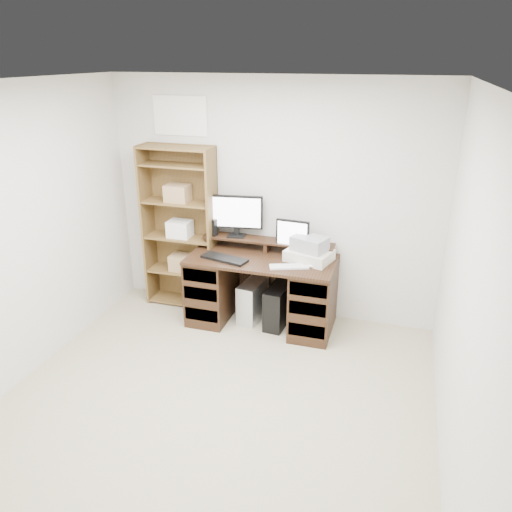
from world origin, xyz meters
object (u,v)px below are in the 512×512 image
at_px(monitor_small, 292,236).
at_px(printer, 309,255).
at_px(tower_silver, 253,300).
at_px(bookshelf, 181,226).
at_px(monitor_wide, 236,214).
at_px(tower_black, 278,306).
at_px(desk, 262,289).

bearing_deg(monitor_small, printer, -18.96).
relative_size(monitor_small, tower_silver, 0.87).
xyz_separation_m(tower_silver, bookshelf, (-0.87, 0.16, 0.70)).
distance_m(monitor_wide, tower_black, 1.06).
relative_size(desk, bookshelf, 0.83).
height_order(monitor_small, tower_silver, monitor_small).
xyz_separation_m(monitor_wide, monitor_small, (0.63, -0.08, -0.16)).
bearing_deg(tower_black, monitor_wide, 162.08).
bearing_deg(monitor_small, tower_silver, -161.89).
height_order(tower_black, bookshelf, bookshelf).
bearing_deg(bookshelf, desk, -12.12).
distance_m(monitor_wide, bookshelf, 0.67).
bearing_deg(tower_black, printer, 16.39).
height_order(desk, monitor_wide, monitor_wide).
height_order(monitor_small, printer, monitor_small).
relative_size(monitor_wide, bookshelf, 0.31).
xyz_separation_m(desk, tower_silver, (-0.12, 0.05, -0.17)).
bearing_deg(printer, bookshelf, -170.78).
height_order(monitor_wide, tower_silver, monitor_wide).
bearing_deg(desk, bookshelf, 167.88).
bearing_deg(bookshelf, tower_black, -10.02).
height_order(monitor_small, tower_black, monitor_small).
bearing_deg(tower_black, desk, -172.63).
bearing_deg(tower_silver, desk, -17.23).
height_order(monitor_wide, tower_black, monitor_wide).
bearing_deg(desk, tower_black, 2.11).
relative_size(desk, monitor_small, 3.97).
distance_m(monitor_small, bookshelf, 1.27).
bearing_deg(bookshelf, tower_silver, -10.27).
xyz_separation_m(desk, monitor_small, (0.28, 0.15, 0.57)).
height_order(desk, printer, printer).
xyz_separation_m(monitor_wide, tower_black, (0.53, -0.23, -0.90)).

